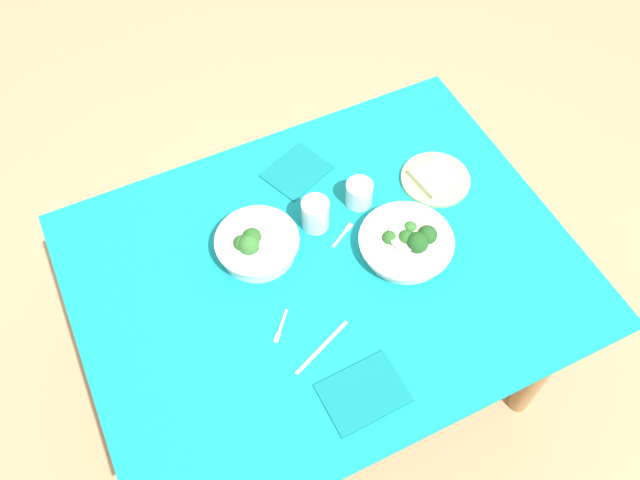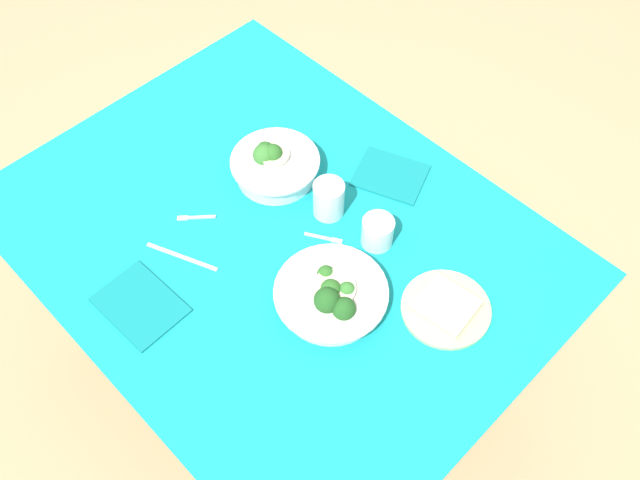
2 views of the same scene
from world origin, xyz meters
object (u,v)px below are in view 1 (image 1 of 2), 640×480
water_glass_side (359,193)px  fork_by_far_bowl (343,234)px  napkin_folded_lower (363,393)px  napkin_folded_upper (297,172)px  bread_side_plate (436,178)px  table_knife_left (322,347)px  broccoli_bowl_near (407,242)px  broccoli_bowl_far (256,245)px  water_glass_center (315,214)px  fork_by_near_bowl (281,328)px

water_glass_side → fork_by_far_bowl: size_ratio=0.89×
fork_by_far_bowl → napkin_folded_lower: size_ratio=0.44×
fork_by_far_bowl → napkin_folded_upper: 0.28m
bread_side_plate → table_knife_left: bread_side_plate is taller
broccoli_bowl_near → napkin_folded_upper: broccoli_bowl_near is taller
fork_by_far_bowl → broccoli_bowl_far: bearing=137.6°
water_glass_center → napkin_folded_upper: water_glass_center is taller
water_glass_center → broccoli_bowl_near: bearing=-43.6°
water_glass_side → broccoli_bowl_near: bearing=-77.6°
bread_side_plate → napkin_folded_lower: bearing=-135.6°
water_glass_side → broccoli_bowl_far: bearing=-174.4°
bread_side_plate → napkin_folded_lower: bread_side_plate is taller
water_glass_center → napkin_folded_lower: (-0.12, -0.53, -0.05)m
table_knife_left → napkin_folded_lower: (0.04, -0.16, 0.00)m
broccoli_bowl_far → fork_by_near_bowl: broccoli_bowl_far is taller
napkin_folded_lower → fork_by_near_bowl: bearing=113.9°
water_glass_center → napkin_folded_lower: bearing=-102.5°
water_glass_center → table_knife_left: 0.40m
broccoli_bowl_near → water_glass_side: broccoli_bowl_near is taller
broccoli_bowl_far → bread_side_plate: bearing=0.3°
water_glass_center → water_glass_side: size_ratio=1.26×
broccoli_bowl_near → napkin_folded_lower: bearing=-133.6°
table_knife_left → fork_by_near_bowl: bearing=-75.7°
table_knife_left → napkin_folded_upper: bearing=-130.8°
water_glass_side → fork_by_far_bowl: water_glass_side is taller
broccoli_bowl_near → napkin_folded_lower: (-0.32, -0.34, -0.03)m
napkin_folded_lower → broccoli_bowl_far: bearing=98.6°
bread_side_plate → water_glass_center: bearing=178.4°
fork_by_far_bowl → water_glass_center: bearing=99.6°
water_glass_side → fork_by_near_bowl: 0.49m
napkin_folded_upper → napkin_folded_lower: (-0.15, -0.74, 0.00)m
broccoli_bowl_far → napkin_folded_lower: broccoli_bowl_far is taller
fork_by_near_bowl → table_knife_left: same height
broccoli_bowl_far → fork_by_far_bowl: 0.26m
bread_side_plate → napkin_folded_lower: size_ratio=1.04×
broccoli_bowl_near → bread_side_plate: (0.21, 0.18, -0.02)m
fork_by_near_bowl → table_knife_left: size_ratio=0.41×
broccoli_bowl_near → bread_side_plate: broccoli_bowl_near is taller
fork_by_near_bowl → napkin_folded_upper: napkin_folded_upper is taller
fork_by_far_bowl → broccoli_bowl_near: bearing=-70.4°
fork_by_near_bowl → broccoli_bowl_near: bearing=141.1°
table_knife_left → fork_by_far_bowl: bearing=-148.2°
broccoli_bowl_near → broccoli_bowl_far: bearing=155.9°
table_knife_left → bread_side_plate: bearing=-170.3°
napkin_folded_lower → water_glass_side: bearing=63.5°
broccoli_bowl_far → water_glass_center: 0.20m
fork_by_near_bowl → table_knife_left: bearing=78.0°
fork_by_near_bowl → napkin_folded_lower: (0.12, -0.26, 0.00)m
broccoli_bowl_far → fork_by_far_bowl: broccoli_bowl_far is taller
bread_side_plate → fork_by_near_bowl: bread_side_plate is taller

